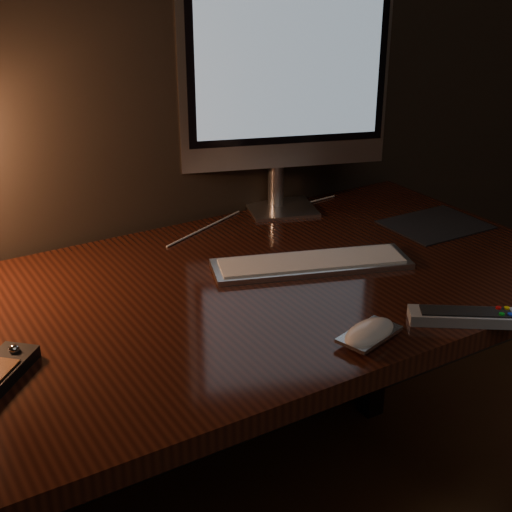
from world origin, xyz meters
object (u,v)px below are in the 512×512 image
keyboard (311,263)px  mouse (369,335)px  monitor (285,85)px  desk (187,339)px  tv_remote (465,316)px

keyboard → mouse: size_ratio=3.58×
monitor → keyboard: monitor is taller
desk → keyboard: 0.31m
monitor → mouse: (-0.23, -0.62, -0.31)m
monitor → keyboard: 0.47m
keyboard → tv_remote: (0.10, -0.34, 0.00)m
keyboard → mouse: (-0.09, -0.30, 0.00)m
mouse → keyboard: bearing=57.2°
mouse → tv_remote: (0.19, -0.04, 0.00)m
monitor → tv_remote: monitor is taller
mouse → tv_remote: bearing=-26.8°
desk → monitor: size_ratio=2.99×
tv_remote → mouse: bearing=-156.0°
desk → mouse: (0.17, -0.37, 0.14)m
monitor → mouse: size_ratio=4.60×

